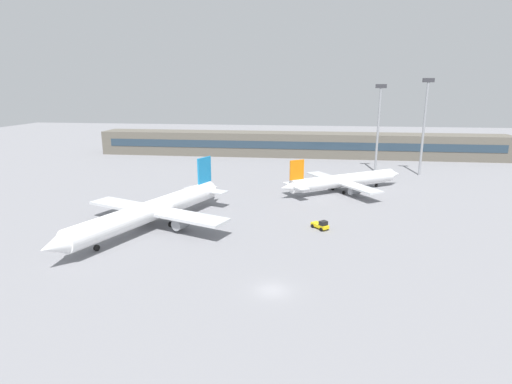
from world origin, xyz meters
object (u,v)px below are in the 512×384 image
object	(u,v)px
floodlight_tower_west	(379,122)
floodlight_tower_east	(424,121)
airplane_mid	(345,180)
airplane_near	(150,211)
baggage_tug_yellow	(321,225)

from	to	relation	value
floodlight_tower_west	floodlight_tower_east	size ratio (longest dim) A/B	0.94
airplane_mid	floodlight_tower_east	xyz separation A→B (m)	(24.20, 23.41, 13.50)
floodlight_tower_west	floodlight_tower_east	bearing A→B (deg)	-16.32
airplane_near	floodlight_tower_east	size ratio (longest dim) A/B	1.50
floodlight_tower_west	floodlight_tower_east	xyz separation A→B (m)	(12.56, -3.68, 0.85)
baggage_tug_yellow	airplane_near	bearing A→B (deg)	-173.42
airplane_mid	floodlight_tower_east	distance (m)	36.28
floodlight_tower_east	baggage_tug_yellow	bearing A→B (deg)	-119.97
airplane_mid	baggage_tug_yellow	distance (m)	30.98
baggage_tug_yellow	floodlight_tower_east	bearing A→B (deg)	60.03
baggage_tug_yellow	floodlight_tower_east	xyz separation A→B (m)	(30.90, 53.60, 15.53)
airplane_near	baggage_tug_yellow	xyz separation A→B (m)	(31.90, 3.68, -2.58)
airplane_near	airplane_mid	distance (m)	51.35
airplane_near	baggage_tug_yellow	world-z (taller)	airplane_near
airplane_near	airplane_mid	xyz separation A→B (m)	(38.60, 33.86, -0.55)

